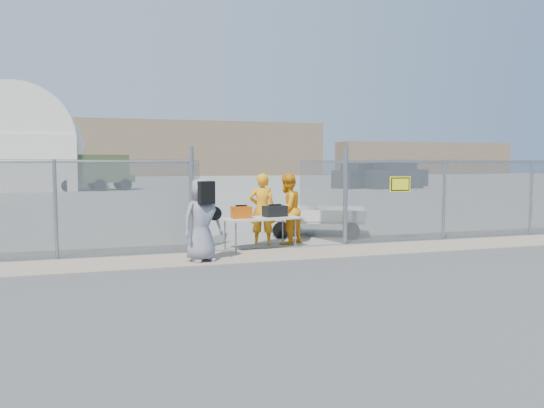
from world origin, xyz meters
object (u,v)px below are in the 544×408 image
object	(u,v)px
security_worker_right	(287,209)
utility_trailer	(317,221)
visitor	(202,220)
folding_table	(261,233)
security_worker_left	(262,209)

from	to	relation	value
security_worker_right	utility_trailer	size ratio (longest dim) A/B	0.52
security_worker_right	visitor	world-z (taller)	security_worker_right
folding_table	utility_trailer	distance (m)	2.92
security_worker_left	utility_trailer	xyz separation A→B (m)	(2.05, 1.25, -0.49)
folding_table	security_worker_right	bearing A→B (deg)	19.35
folding_table	security_worker_right	size ratio (longest dim) A/B	1.00
folding_table	security_worker_right	world-z (taller)	security_worker_right
utility_trailer	folding_table	bearing A→B (deg)	-116.03
security_worker_left	visitor	xyz separation A→B (m)	(-1.88, -1.82, -0.03)
security_worker_left	security_worker_right	size ratio (longest dim) A/B	1.01
security_worker_left	security_worker_right	distance (m)	0.67
visitor	utility_trailer	size ratio (longest dim) A/B	0.50
visitor	security_worker_left	bearing A→B (deg)	27.59
visitor	utility_trailer	world-z (taller)	visitor
utility_trailer	visitor	bearing A→B (deg)	-117.10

